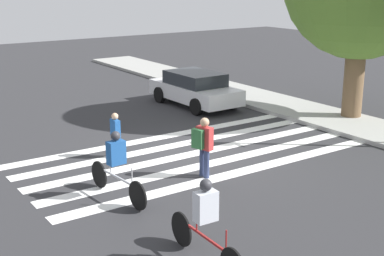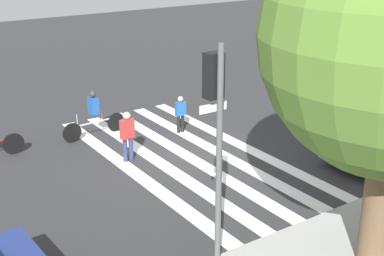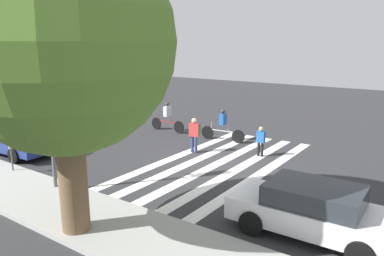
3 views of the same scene
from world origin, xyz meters
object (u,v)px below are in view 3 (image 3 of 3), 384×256
(street_tree, at_px, (63,43))
(cyclist_mid_street, at_px, (223,124))
(parking_meter, at_px, (11,149))
(pedestrian_adult_tall_backpack, at_px, (195,132))
(car_parked_silver_sedan, at_px, (13,137))
(traffic_light, at_px, (51,90))
(car_parked_dark_suv, at_px, (313,210))
(cyclist_near_curb, at_px, (167,116))
(pedestrian_child_with_backpack, at_px, (261,140))

(street_tree, height_order, cyclist_mid_street, street_tree)
(parking_meter, relative_size, cyclist_mid_street, 0.54)
(cyclist_mid_street, bearing_deg, parking_meter, 60.45)
(pedestrian_adult_tall_backpack, bearing_deg, cyclist_mid_street, -104.82)
(car_parked_silver_sedan, bearing_deg, traffic_light, 161.54)
(street_tree, xyz_separation_m, car_parked_silver_sedan, (8.30, -3.13, -4.07))
(pedestrian_adult_tall_backpack, distance_m, car_parked_dark_suv, 7.94)
(traffic_light, relative_size, car_parked_silver_sedan, 1.01)
(cyclist_near_curb, distance_m, cyclist_mid_street, 3.56)
(parking_meter, distance_m, car_parked_silver_sedan, 3.09)
(cyclist_mid_street, bearing_deg, pedestrian_adult_tall_backpack, 85.02)
(car_parked_dark_suv, bearing_deg, pedestrian_adult_tall_backpack, -34.00)
(cyclist_near_curb, bearing_deg, car_parked_dark_suv, 148.10)
(parking_meter, bearing_deg, car_parked_silver_sedan, -31.07)
(street_tree, xyz_separation_m, pedestrian_adult_tall_backpack, (1.68, -7.76, -3.88))
(pedestrian_adult_tall_backpack, height_order, cyclist_mid_street, cyclist_mid_street)
(street_tree, distance_m, car_parked_dark_suv, 7.28)
(pedestrian_child_with_backpack, bearing_deg, car_parked_dark_suv, 128.23)
(cyclist_mid_street, bearing_deg, traffic_light, 76.65)
(pedestrian_adult_tall_backpack, bearing_deg, traffic_light, 63.60)
(car_parked_dark_suv, bearing_deg, street_tree, 33.70)
(pedestrian_adult_tall_backpack, bearing_deg, cyclist_near_curb, -49.63)
(traffic_light, distance_m, car_parked_dark_suv, 8.55)
(cyclist_near_curb, distance_m, car_parked_silver_sedan, 7.74)
(pedestrian_adult_tall_backpack, bearing_deg, parking_meter, 42.76)
(traffic_light, xyz_separation_m, pedestrian_child_with_backpack, (-3.93, -7.29, -2.61))
(parking_meter, bearing_deg, cyclist_mid_street, -114.76)
(parking_meter, xyz_separation_m, pedestrian_adult_tall_backpack, (-3.98, -6.21, -0.03))
(cyclist_near_curb, bearing_deg, pedestrian_child_with_backpack, 169.70)
(car_parked_dark_suv, bearing_deg, parking_meter, 9.17)
(pedestrian_adult_tall_backpack, xyz_separation_m, cyclist_mid_street, (-0.01, -2.43, -0.05))
(cyclist_near_curb, bearing_deg, car_parked_silver_sedan, 68.64)
(pedestrian_child_with_backpack, relative_size, cyclist_mid_street, 0.56)
(parking_meter, distance_m, street_tree, 7.02)
(cyclist_near_curb, distance_m, car_parked_dark_suv, 12.28)
(parking_meter, relative_size, car_parked_dark_suv, 0.30)
(street_tree, height_order, pedestrian_child_with_backpack, street_tree)
(traffic_light, xyz_separation_m, parking_meter, (2.69, 0.06, -2.40))
(car_parked_dark_suv, bearing_deg, cyclist_near_curb, -34.63)
(pedestrian_child_with_backpack, xyz_separation_m, car_parked_silver_sedan, (9.27, 5.76, -0.01))
(street_tree, distance_m, cyclist_near_curb, 12.16)
(street_tree, distance_m, pedestrian_child_with_backpack, 9.83)
(pedestrian_adult_tall_backpack, xyz_separation_m, car_parked_dark_suv, (-6.64, 4.35, -0.22))
(traffic_light, distance_m, pedestrian_adult_tall_backpack, 6.74)
(street_tree, distance_m, pedestrian_adult_tall_backpack, 8.83)
(pedestrian_adult_tall_backpack, distance_m, pedestrian_child_with_backpack, 2.89)
(traffic_light, xyz_separation_m, cyclist_mid_street, (-1.29, -8.58, -2.48))
(parking_meter, bearing_deg, pedestrian_child_with_backpack, -132.03)
(traffic_light, distance_m, street_tree, 3.67)
(pedestrian_adult_tall_backpack, relative_size, car_parked_silver_sedan, 0.33)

